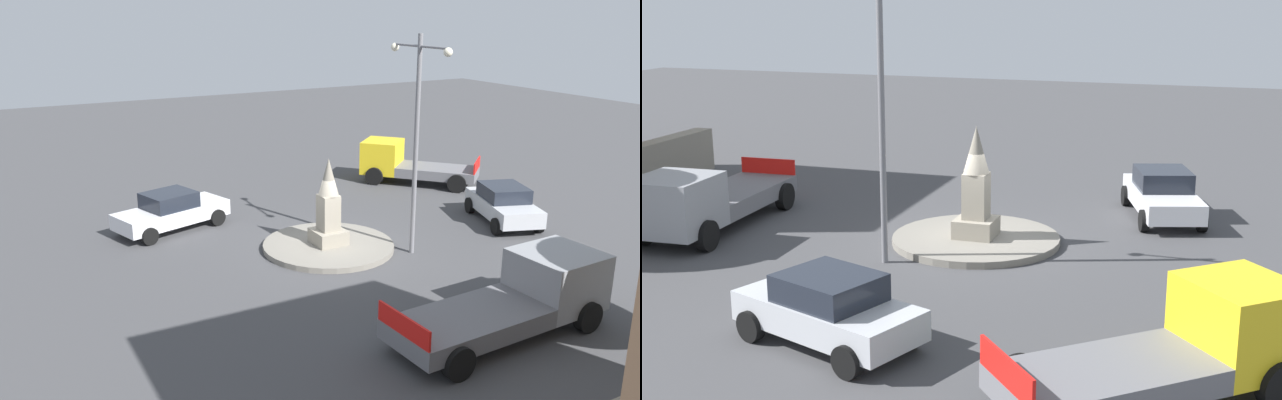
# 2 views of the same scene
# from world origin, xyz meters

# --- Properties ---
(ground_plane) EXTENTS (80.00, 80.00, 0.00)m
(ground_plane) POSITION_xyz_m (0.00, 0.00, 0.00)
(ground_plane) COLOR #424244
(traffic_island) EXTENTS (4.60, 4.60, 0.19)m
(traffic_island) POSITION_xyz_m (0.00, 0.00, 0.10)
(traffic_island) COLOR gray
(traffic_island) RESTS_ON ground
(monument) EXTENTS (1.09, 1.09, 3.06)m
(monument) POSITION_xyz_m (0.00, 0.00, 1.50)
(monument) COLOR gray
(monument) RESTS_ON traffic_island
(streetlamp) EXTENTS (3.04, 0.28, 7.37)m
(streetlamp) POSITION_xyz_m (-1.71, -2.34, 4.47)
(streetlamp) COLOR slate
(streetlamp) RESTS_ON ground
(car_white_parked_left) EXTENTS (2.87, 4.58, 1.48)m
(car_white_parked_left) POSITION_xyz_m (4.59, 4.24, 0.74)
(car_white_parked_left) COLOR silver
(car_white_parked_left) RESTS_ON ground
(car_silver_waiting) EXTENTS (4.20, 2.92, 1.48)m
(car_silver_waiting) POSITION_xyz_m (-0.72, -7.45, 0.76)
(car_silver_waiting) COLOR #B7BABF
(car_silver_waiting) RESTS_ON ground
(truck_yellow_parked_right) EXTENTS (5.31, 4.98, 1.96)m
(truck_yellow_parked_right) POSITION_xyz_m (6.04, -7.58, 0.93)
(truck_yellow_parked_right) COLOR yellow
(truck_yellow_parked_right) RESTS_ON ground
(truck_grey_near_island) EXTENTS (2.47, 6.32, 1.93)m
(truck_grey_near_island) POSITION_xyz_m (-7.63, -1.47, 0.94)
(truck_grey_near_island) COLOR gray
(truck_grey_near_island) RESTS_ON ground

